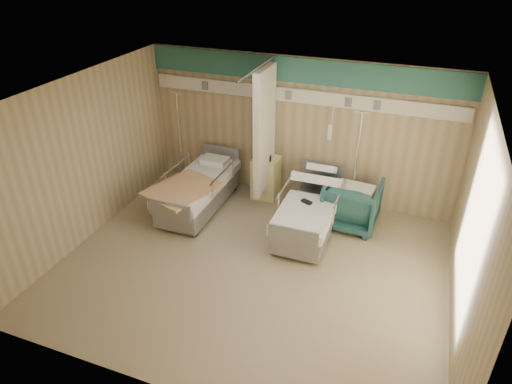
% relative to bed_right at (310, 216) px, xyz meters
% --- Properties ---
extents(ground, '(6.00, 5.00, 0.00)m').
position_rel_bed_right_xyz_m(ground, '(-0.60, -1.30, -0.32)').
color(ground, gray).
rests_on(ground, ground).
extents(room_walls, '(6.04, 5.04, 2.82)m').
position_rel_bed_right_xyz_m(room_walls, '(-0.63, -1.05, 1.55)').
color(room_walls, tan).
rests_on(room_walls, ground).
extents(bed_right, '(1.00, 2.16, 0.63)m').
position_rel_bed_right_xyz_m(bed_right, '(0.00, 0.00, 0.00)').
color(bed_right, silver).
rests_on(bed_right, ground).
extents(bed_left, '(1.00, 2.16, 0.63)m').
position_rel_bed_right_xyz_m(bed_left, '(-2.20, 0.00, 0.00)').
color(bed_left, silver).
rests_on(bed_left, ground).
extents(bedside_cabinet, '(0.50, 0.48, 0.85)m').
position_rel_bed_right_xyz_m(bedside_cabinet, '(-1.15, 0.90, 0.11)').
color(bedside_cabinet, '#D7D386').
rests_on(bedside_cabinet, ground).
extents(visitor_armchair, '(0.99, 1.01, 0.88)m').
position_rel_bed_right_xyz_m(visitor_armchair, '(0.65, 0.47, 0.13)').
color(visitor_armchair, '#1D4948').
rests_on(visitor_armchair, ground).
extents(waffle_blanket, '(0.70, 0.63, 0.07)m').
position_rel_bed_right_xyz_m(waffle_blanket, '(0.68, 0.43, 0.60)').
color(waffle_blanket, white).
rests_on(waffle_blanket, visitor_armchair).
extents(iv_stand_right, '(0.37, 0.37, 2.07)m').
position_rel_bed_right_xyz_m(iv_stand_right, '(0.60, 0.78, 0.11)').
color(iv_stand_right, silver).
rests_on(iv_stand_right, ground).
extents(iv_stand_left, '(0.36, 0.36, 2.03)m').
position_rel_bed_right_xyz_m(iv_stand_left, '(-2.95, 0.75, 0.10)').
color(iv_stand_left, silver).
rests_on(iv_stand_left, ground).
extents(call_remote, '(0.21, 0.16, 0.04)m').
position_rel_bed_right_xyz_m(call_remote, '(-0.05, -0.10, 0.34)').
color(call_remote, black).
rests_on(call_remote, bed_right).
extents(tan_blanket, '(1.32, 1.49, 0.04)m').
position_rel_bed_right_xyz_m(tan_blanket, '(-2.27, -0.46, 0.34)').
color(tan_blanket, tan).
rests_on(tan_blanket, bed_left).
extents(toiletry_bag, '(0.23, 0.17, 0.11)m').
position_rel_bed_right_xyz_m(toiletry_bag, '(-1.13, 0.82, 0.59)').
color(toiletry_bag, black).
rests_on(toiletry_bag, bedside_cabinet).
extents(white_cup, '(0.09, 0.09, 0.13)m').
position_rel_bed_right_xyz_m(white_cup, '(-1.33, 0.99, 0.60)').
color(white_cup, white).
rests_on(white_cup, bedside_cabinet).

